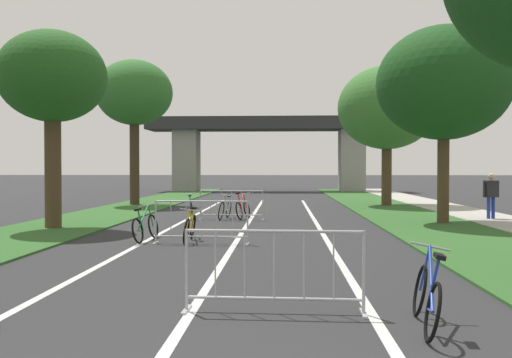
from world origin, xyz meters
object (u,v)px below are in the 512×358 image
Objects in this scene: crowd_barrier_nearest at (274,272)px; bicycle_red_2 at (243,209)px; bicycle_silver_4 at (225,209)px; bicycle_teal_1 at (192,208)px; pedestrian_pushing_bike at (491,192)px; tree_left_pine_far at (134,94)px; crowd_barrier_second at (201,222)px; bicycle_blue_3 at (427,296)px; bicycle_green_5 at (145,227)px; tree_left_oak_near at (52,79)px; tree_right_cypress_far at (387,108)px; bicycle_yellow_0 at (190,227)px; tree_right_maple_mid at (444,84)px; crowd_barrier_third at (231,205)px.

bicycle_red_2 is at bearing 95.96° from crowd_barrier_nearest.
bicycle_teal_1 is at bearing 9.07° from bicycle_silver_4.
crowd_barrier_nearest is at bearing -134.80° from pedestrian_pushing_bike.
pedestrian_pushing_bike is (14.53, -7.29, -4.48)m from tree_left_pine_far.
bicycle_blue_3 is (3.59, -6.79, -0.15)m from crowd_barrier_second.
bicycle_green_5 is (-5.08, 7.26, -0.01)m from bicycle_blue_3.
tree_left_pine_far is at bearing 110.01° from crowd_barrier_nearest.
crowd_barrier_second reaches higher than bicycle_red_2.
tree_right_cypress_far reaches higher than tree_left_oak_near.
bicycle_green_5 is at bearing -102.77° from bicycle_teal_1.
bicycle_yellow_0 is (4.58, -2.56, -4.15)m from tree_left_oak_near.
bicycle_silver_4 is at bearing -53.20° from tree_left_pine_far.
bicycle_yellow_0 is (-7.31, -13.09, -4.37)m from tree_right_cypress_far.
tree_right_maple_mid reaches higher than crowd_barrier_third.
bicycle_silver_4 is at bearing 112.33° from bicycle_blue_3.
tree_left_oak_near is 0.93× the size of tree_right_maple_mid.
tree_left_pine_far reaches higher than bicycle_teal_1.
bicycle_red_2 is 13.77m from bicycle_blue_3.
bicycle_red_2 is (0.51, 6.63, -0.16)m from crowd_barrier_second.
tree_right_maple_mid reaches higher than crowd_barrier_second.
tree_right_maple_mid is 2.78× the size of crowd_barrier_third.
tree_right_maple_mid reaches higher than pedestrian_pushing_bike.
bicycle_yellow_0 is 1.03× the size of bicycle_silver_4.
crowd_barrier_third is at bearing 133.02° from bicycle_silver_4.
tree_left_pine_far is 3.09× the size of crowd_barrier_third.
tree_right_maple_mid is 13.02m from bicycle_blue_3.
tree_left_pine_far is 4.25× the size of bicycle_blue_3.
tree_right_cypress_far is 4.20× the size of bicycle_red_2.
crowd_barrier_second reaches higher than bicycle_yellow_0.
crowd_barrier_third is 1.34× the size of bicycle_teal_1.
tree_left_pine_far is 16.86m from pedestrian_pushing_bike.
pedestrian_pushing_bike reaches higher than bicycle_silver_4.
tree_right_maple_mid reaches higher than bicycle_blue_3.
pedestrian_pushing_bike is (9.29, -0.29, 0.64)m from bicycle_silver_4.
tree_right_maple_mid is at bearing -9.67° from crowd_barrier_third.
tree_right_cypress_far reaches higher than crowd_barrier_third.
bicycle_red_2 is (0.37, 0.43, -0.16)m from crowd_barrier_third.
bicycle_teal_1 is 10.54m from pedestrian_pushing_bike.
tree_right_maple_mid is at bearing -161.69° from pedestrian_pushing_bike.
crowd_barrier_nearest is (7.20, -19.77, -4.97)m from tree_left_pine_far.
bicycle_green_5 is (-8.65, -4.53, -4.21)m from tree_right_maple_mid.
crowd_barrier_third is (0.14, 6.20, 0.00)m from crowd_barrier_second.
tree_right_cypress_far reaches higher than bicycle_teal_1.
tree_right_maple_mid is at bearing 9.16° from tree_left_oak_near.
bicycle_red_2 is at bearing -99.17° from bicycle_yellow_0.
tree_right_cypress_far is 10.88m from crowd_barrier_third.
crowd_barrier_third is at bearing 170.33° from tree_right_maple_mid.
crowd_barrier_nearest is 1.39× the size of pedestrian_pushing_bike.
tree_right_maple_mid is at bearing 34.90° from crowd_barrier_second.
pedestrian_pushing_bike is at bearing 12.93° from tree_left_oak_near.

